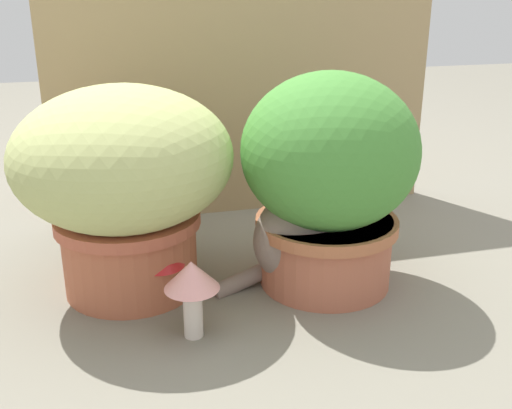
{
  "coord_description": "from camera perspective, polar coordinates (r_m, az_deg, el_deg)",
  "views": [
    {
      "loc": [
        -0.25,
        -1.12,
        0.61
      ],
      "look_at": [
        0.04,
        0.01,
        0.18
      ],
      "focal_mm": 42.63,
      "sensor_mm": 36.0,
      "label": 1
    }
  ],
  "objects": [
    {
      "name": "grass_planter",
      "position": [
        1.23,
        -12.24,
        2.52
      ],
      "size": [
        0.44,
        0.44,
        0.43
      ],
      "color": "#B55F41",
      "rests_on": "ground"
    },
    {
      "name": "ground_plane",
      "position": [
        1.3,
        -1.7,
        -7.76
      ],
      "size": [
        6.0,
        6.0,
        0.0
      ],
      "primitive_type": "plane",
      "color": "gray"
    },
    {
      "name": "cat",
      "position": [
        1.29,
        5.71,
        -2.14
      ],
      "size": [
        0.39,
        0.23,
        0.32
      ],
      "color": "gray",
      "rests_on": "ground"
    },
    {
      "name": "leafy_planter",
      "position": [
        1.24,
        6.82,
        2.71
      ],
      "size": [
        0.36,
        0.36,
        0.45
      ],
      "color": "#B76449",
      "rests_on": "ground"
    },
    {
      "name": "mushroom_ornament_red",
      "position": [
        1.21,
        -8.91,
        -5.27
      ],
      "size": [
        0.09,
        0.09,
        0.13
      ],
      "color": "silver",
      "rests_on": "ground"
    },
    {
      "name": "cardboard_backdrop",
      "position": [
        1.64,
        -0.95,
        12.48
      ],
      "size": [
        1.04,
        0.03,
        0.77
      ],
      "primitive_type": "cube",
      "color": "tan",
      "rests_on": "ground"
    },
    {
      "name": "mushroom_ornament_pink",
      "position": [
        1.09,
        -6.04,
        -7.25
      ],
      "size": [
        0.1,
        0.1,
        0.15
      ],
      "color": "silver",
      "rests_on": "ground"
    }
  ]
}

